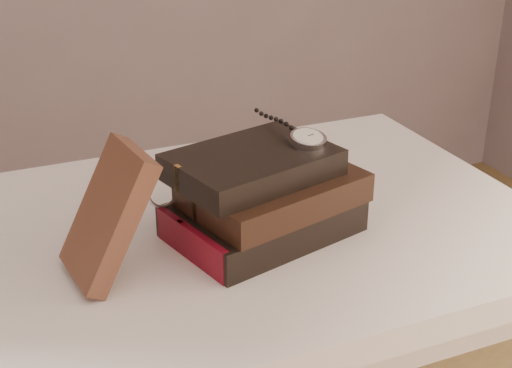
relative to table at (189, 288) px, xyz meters
name	(u,v)px	position (x,y,z in m)	size (l,w,h in m)	color
table	(189,288)	(0.00, 0.00, 0.00)	(1.00, 0.60, 0.75)	white
book_stack	(264,196)	(0.10, -0.05, 0.15)	(0.27, 0.22, 0.12)	black
journal	(108,214)	(-0.12, -0.07, 0.17)	(0.03, 0.11, 0.17)	#44251A
pocket_watch	(305,137)	(0.16, -0.04, 0.22)	(0.06, 0.15, 0.02)	silver
eyeglasses	(177,184)	(-0.01, 0.01, 0.16)	(0.12, 0.14, 0.05)	silver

